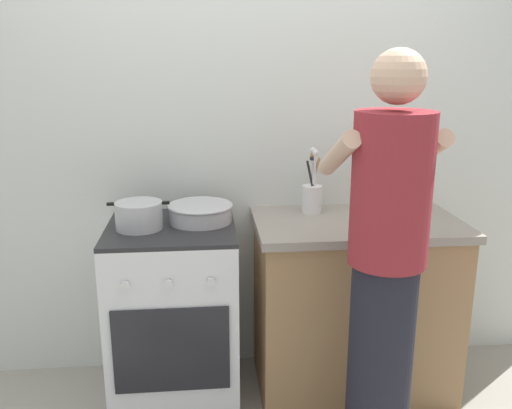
{
  "coord_description": "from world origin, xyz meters",
  "views": [
    {
      "loc": [
        -0.19,
        -2.33,
        1.67
      ],
      "look_at": [
        0.05,
        0.12,
        1.0
      ],
      "focal_mm": 38.36,
      "sensor_mm": 36.0,
      "label": 1
    }
  ],
  "objects_px": {
    "stove_range": "(174,313)",
    "utensil_crock": "(312,193)",
    "oil_bottle": "(394,196)",
    "person": "(385,272)",
    "mixing_bowl": "(200,212)",
    "pot": "(139,215)"
  },
  "relations": [
    {
      "from": "mixing_bowl",
      "to": "stove_range",
      "type": "bearing_deg",
      "value": -159.94
    },
    {
      "from": "oil_bottle",
      "to": "utensil_crock",
      "type": "bearing_deg",
      "value": 161.53
    },
    {
      "from": "stove_range",
      "to": "utensil_crock",
      "type": "height_order",
      "value": "utensil_crock"
    },
    {
      "from": "stove_range",
      "to": "mixing_bowl",
      "type": "relative_size",
      "value": 2.87
    },
    {
      "from": "mixing_bowl",
      "to": "oil_bottle",
      "type": "distance_m",
      "value": 0.94
    },
    {
      "from": "pot",
      "to": "person",
      "type": "xyz_separation_m",
      "value": [
        0.99,
        -0.53,
        -0.1
      ]
    },
    {
      "from": "utensil_crock",
      "to": "person",
      "type": "xyz_separation_m",
      "value": [
        0.15,
        -0.71,
        -0.14
      ]
    },
    {
      "from": "pot",
      "to": "person",
      "type": "height_order",
      "value": "person"
    },
    {
      "from": "stove_range",
      "to": "utensil_crock",
      "type": "xyz_separation_m",
      "value": [
        0.7,
        0.16,
        0.55
      ]
    },
    {
      "from": "pot",
      "to": "stove_range",
      "type": "bearing_deg",
      "value": 11.51
    },
    {
      "from": "mixing_bowl",
      "to": "person",
      "type": "xyz_separation_m",
      "value": [
        0.71,
        -0.61,
        -0.09
      ]
    },
    {
      "from": "oil_bottle",
      "to": "person",
      "type": "height_order",
      "value": "person"
    },
    {
      "from": "utensil_crock",
      "to": "mixing_bowl",
      "type": "bearing_deg",
      "value": -169.29
    },
    {
      "from": "stove_range",
      "to": "pot",
      "type": "height_order",
      "value": "pot"
    },
    {
      "from": "mixing_bowl",
      "to": "pot",
      "type": "bearing_deg",
      "value": -164.13
    },
    {
      "from": "mixing_bowl",
      "to": "oil_bottle",
      "type": "bearing_deg",
      "value": -1.24
    },
    {
      "from": "stove_range",
      "to": "oil_bottle",
      "type": "relative_size",
      "value": 3.56
    },
    {
      "from": "stove_range",
      "to": "utensil_crock",
      "type": "bearing_deg",
      "value": 12.64
    },
    {
      "from": "stove_range",
      "to": "mixing_bowl",
      "type": "distance_m",
      "value": 0.52
    },
    {
      "from": "stove_range",
      "to": "person",
      "type": "distance_m",
      "value": 1.1
    },
    {
      "from": "stove_range",
      "to": "person",
      "type": "xyz_separation_m",
      "value": [
        0.85,
        -0.56,
        0.41
      ]
    },
    {
      "from": "mixing_bowl",
      "to": "person",
      "type": "distance_m",
      "value": 0.94
    }
  ]
}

